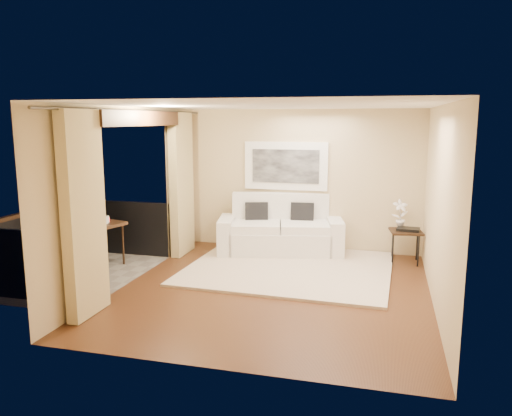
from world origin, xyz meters
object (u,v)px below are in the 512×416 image
(orchid, at_px, (400,214))
(ice_bucket, at_px, (94,216))
(side_table, at_px, (406,234))
(bistro_table, at_px, (100,228))
(sofa, at_px, (280,232))
(balcony_chair_near, at_px, (81,243))
(balcony_chair_far, at_px, (80,227))

(orchid, distance_m, ice_bucket, 5.36)
(side_table, relative_size, bistro_table, 0.73)
(sofa, distance_m, orchid, 2.22)
(balcony_chair_near, bearing_deg, side_table, 28.59)
(balcony_chair_near, xyz_separation_m, ice_bucket, (-0.03, 0.47, 0.38))
(sofa, distance_m, side_table, 2.28)
(sofa, bearing_deg, orchid, -10.44)
(side_table, height_order, bistro_table, bistro_table)
(sofa, xyz_separation_m, balcony_chair_near, (-2.89, -2.11, 0.11))
(balcony_chair_near, bearing_deg, balcony_chair_far, 131.60)
(side_table, bearing_deg, balcony_chair_far, -165.47)
(orchid, height_order, balcony_chair_far, orchid)
(bistro_table, relative_size, balcony_chair_far, 0.76)
(sofa, distance_m, ice_bucket, 3.38)
(sofa, relative_size, bistro_table, 2.98)
(balcony_chair_far, bearing_deg, balcony_chair_near, 126.05)
(balcony_chair_near, relative_size, ice_bucket, 4.40)
(side_table, height_order, ice_bucket, ice_bucket)
(side_table, distance_m, balcony_chair_near, 5.54)
(balcony_chair_far, distance_m, ice_bucket, 0.45)
(bistro_table, bearing_deg, side_table, 17.99)
(bistro_table, height_order, balcony_chair_near, balcony_chair_near)
(side_table, xyz_separation_m, balcony_chair_near, (-5.17, -2.01, -0.02))
(sofa, height_order, balcony_chair_near, sofa)
(side_table, xyz_separation_m, bistro_table, (-5.04, -1.64, 0.18))
(side_table, xyz_separation_m, ice_bucket, (-5.19, -1.54, 0.36))
(sofa, bearing_deg, balcony_chair_near, -155.81)
(side_table, xyz_separation_m, balcony_chair_far, (-5.56, -1.44, 0.11))
(balcony_chair_far, bearing_deg, side_table, -163.70)
(balcony_chair_far, bearing_deg, bistro_table, 160.86)
(bistro_table, relative_size, balcony_chair_near, 0.94)
(side_table, height_order, balcony_chair_near, balcony_chair_near)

